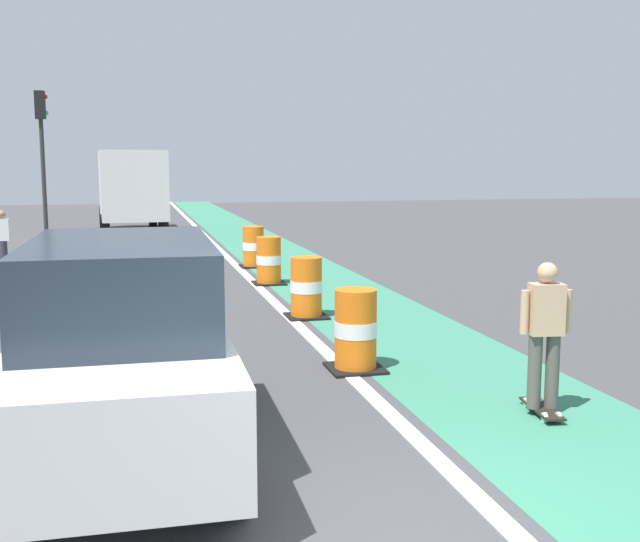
{
  "coord_description": "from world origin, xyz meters",
  "views": [
    {
      "loc": [
        -1.78,
        -4.84,
        2.73
      ],
      "look_at": [
        0.99,
        6.37,
        1.1
      ],
      "focal_mm": 42.56,
      "sensor_mm": 36.0,
      "label": 1
    }
  ],
  "objects_px": {
    "parked_suv_nearest": "(124,347)",
    "traffic_light_corner": "(42,141)",
    "traffic_barrel_back": "(269,261)",
    "traffic_barrel_far": "(253,247)",
    "delivery_truck_down_block": "(130,187)",
    "skateboarder_on_lane": "(545,333)",
    "traffic_barrel_front": "(356,331)",
    "traffic_barrel_mid": "(306,288)",
    "pedestrian_crossing": "(3,241)"
  },
  "relations": [
    {
      "from": "pedestrian_crossing",
      "to": "skateboarder_on_lane",
      "type": "bearing_deg",
      "value": -59.74
    },
    {
      "from": "traffic_barrel_front",
      "to": "traffic_barrel_far",
      "type": "distance_m",
      "value": 10.52
    },
    {
      "from": "parked_suv_nearest",
      "to": "traffic_barrel_mid",
      "type": "xyz_separation_m",
      "value": [
        3.1,
        5.9,
        -0.5
      ]
    },
    {
      "from": "traffic_barrel_back",
      "to": "traffic_barrel_front",
      "type": "bearing_deg",
      "value": -91.25
    },
    {
      "from": "skateboarder_on_lane",
      "to": "parked_suv_nearest",
      "type": "bearing_deg",
      "value": -179.15
    },
    {
      "from": "traffic_barrel_far",
      "to": "pedestrian_crossing",
      "type": "xyz_separation_m",
      "value": [
        -6.25,
        -0.0,
        0.33
      ]
    },
    {
      "from": "delivery_truck_down_block",
      "to": "skateboarder_on_lane",
      "type": "bearing_deg",
      "value": -79.45
    },
    {
      "from": "parked_suv_nearest",
      "to": "traffic_light_corner",
      "type": "height_order",
      "value": "traffic_light_corner"
    },
    {
      "from": "traffic_barrel_front",
      "to": "traffic_light_corner",
      "type": "height_order",
      "value": "traffic_light_corner"
    },
    {
      "from": "traffic_barrel_front",
      "to": "traffic_barrel_back",
      "type": "bearing_deg",
      "value": 88.75
    },
    {
      "from": "pedestrian_crossing",
      "to": "traffic_barrel_back",
      "type": "bearing_deg",
      "value": -25.84
    },
    {
      "from": "traffic_barrel_back",
      "to": "traffic_barrel_far",
      "type": "bearing_deg",
      "value": 87.89
    },
    {
      "from": "parked_suv_nearest",
      "to": "traffic_barrel_back",
      "type": "relative_size",
      "value": 4.25
    },
    {
      "from": "skateboarder_on_lane",
      "to": "delivery_truck_down_block",
      "type": "relative_size",
      "value": 0.22
    },
    {
      "from": "parked_suv_nearest",
      "to": "traffic_light_corner",
      "type": "xyz_separation_m",
      "value": [
        -2.69,
        19.48,
        2.47
      ]
    },
    {
      "from": "skateboarder_on_lane",
      "to": "traffic_barrel_far",
      "type": "xyz_separation_m",
      "value": [
        -1.2,
        12.76,
        -0.38
      ]
    },
    {
      "from": "skateboarder_on_lane",
      "to": "traffic_barrel_front",
      "type": "relative_size",
      "value": 1.55
    },
    {
      "from": "parked_suv_nearest",
      "to": "traffic_barrel_back",
      "type": "bearing_deg",
      "value": 72.44
    },
    {
      "from": "traffic_barrel_front",
      "to": "traffic_barrel_mid",
      "type": "bearing_deg",
      "value": 87.67
    },
    {
      "from": "traffic_barrel_front",
      "to": "delivery_truck_down_block",
      "type": "xyz_separation_m",
      "value": [
        -2.89,
        21.14,
        1.31
      ]
    },
    {
      "from": "traffic_barrel_back",
      "to": "delivery_truck_down_block",
      "type": "xyz_separation_m",
      "value": [
        -3.05,
        13.61,
        1.31
      ]
    },
    {
      "from": "traffic_light_corner",
      "to": "traffic_barrel_mid",
      "type": "bearing_deg",
      "value": -66.92
    },
    {
      "from": "parked_suv_nearest",
      "to": "traffic_barrel_far",
      "type": "relative_size",
      "value": 4.25
    },
    {
      "from": "parked_suv_nearest",
      "to": "traffic_barrel_back",
      "type": "xyz_separation_m",
      "value": [
        3.12,
        9.85,
        -0.5
      ]
    },
    {
      "from": "traffic_barrel_front",
      "to": "traffic_barrel_mid",
      "type": "distance_m",
      "value": 3.59
    },
    {
      "from": "traffic_barrel_back",
      "to": "traffic_barrel_mid",
      "type": "bearing_deg",
      "value": -90.27
    },
    {
      "from": "parked_suv_nearest",
      "to": "pedestrian_crossing",
      "type": "relative_size",
      "value": 2.88
    },
    {
      "from": "parked_suv_nearest",
      "to": "traffic_barrel_far",
      "type": "xyz_separation_m",
      "value": [
        3.23,
        12.83,
        -0.5
      ]
    },
    {
      "from": "traffic_barrel_mid",
      "to": "traffic_light_corner",
      "type": "distance_m",
      "value": 15.05
    },
    {
      "from": "traffic_barrel_far",
      "to": "traffic_light_corner",
      "type": "relative_size",
      "value": 0.21
    },
    {
      "from": "skateboarder_on_lane",
      "to": "traffic_barrel_front",
      "type": "bearing_deg",
      "value": 123.19
    },
    {
      "from": "skateboarder_on_lane",
      "to": "delivery_truck_down_block",
      "type": "distance_m",
      "value": 23.81
    },
    {
      "from": "traffic_barrel_back",
      "to": "delivery_truck_down_block",
      "type": "relative_size",
      "value": 0.14
    },
    {
      "from": "skateboarder_on_lane",
      "to": "traffic_barrel_mid",
      "type": "relative_size",
      "value": 1.55
    },
    {
      "from": "traffic_barrel_mid",
      "to": "delivery_truck_down_block",
      "type": "height_order",
      "value": "delivery_truck_down_block"
    },
    {
      "from": "skateboarder_on_lane",
      "to": "traffic_barrel_back",
      "type": "xyz_separation_m",
      "value": [
        -1.31,
        9.79,
        -0.38
      ]
    },
    {
      "from": "traffic_barrel_mid",
      "to": "pedestrian_crossing",
      "type": "bearing_deg",
      "value": 131.48
    },
    {
      "from": "skateboarder_on_lane",
      "to": "traffic_barrel_far",
      "type": "distance_m",
      "value": 12.82
    },
    {
      "from": "traffic_barrel_far",
      "to": "traffic_light_corner",
      "type": "xyz_separation_m",
      "value": [
        -5.91,
        6.65,
        2.97
      ]
    },
    {
      "from": "skateboarder_on_lane",
      "to": "traffic_barrel_far",
      "type": "height_order",
      "value": "skateboarder_on_lane"
    },
    {
      "from": "traffic_barrel_mid",
      "to": "traffic_barrel_back",
      "type": "relative_size",
      "value": 1.0
    },
    {
      "from": "parked_suv_nearest",
      "to": "traffic_barrel_mid",
      "type": "distance_m",
      "value": 6.69
    },
    {
      "from": "traffic_barrel_mid",
      "to": "skateboarder_on_lane",
      "type": "bearing_deg",
      "value": -77.21
    },
    {
      "from": "traffic_barrel_back",
      "to": "delivery_truck_down_block",
      "type": "bearing_deg",
      "value": 102.64
    },
    {
      "from": "traffic_barrel_far",
      "to": "delivery_truck_down_block",
      "type": "bearing_deg",
      "value": 106.56
    },
    {
      "from": "traffic_barrel_mid",
      "to": "traffic_barrel_far",
      "type": "bearing_deg",
      "value": 88.94
    },
    {
      "from": "traffic_barrel_far",
      "to": "traffic_light_corner",
      "type": "height_order",
      "value": "traffic_light_corner"
    },
    {
      "from": "traffic_barrel_front",
      "to": "skateboarder_on_lane",
      "type": "bearing_deg",
      "value": -56.81
    },
    {
      "from": "traffic_barrel_mid",
      "to": "traffic_barrel_front",
      "type": "bearing_deg",
      "value": -92.33
    },
    {
      "from": "traffic_barrel_front",
      "to": "delivery_truck_down_block",
      "type": "distance_m",
      "value": 21.38
    }
  ]
}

